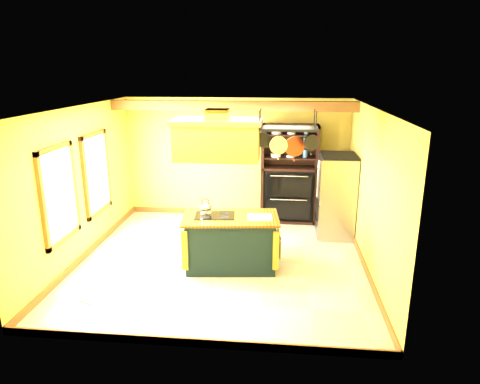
% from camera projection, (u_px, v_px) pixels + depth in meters
% --- Properties ---
extents(floor, '(5.00, 5.00, 0.00)m').
position_uv_depth(floor, '(222.00, 260.00, 7.67)').
color(floor, beige).
rests_on(floor, ground).
extents(ceiling, '(5.00, 5.00, 0.00)m').
position_uv_depth(ceiling, '(220.00, 108.00, 6.91)').
color(ceiling, white).
rests_on(ceiling, wall_back).
extents(wall_back, '(5.00, 0.02, 2.70)m').
position_uv_depth(wall_back, '(237.00, 158.00, 9.68)').
color(wall_back, '#DFC151').
rests_on(wall_back, floor).
extents(wall_front, '(5.00, 0.02, 2.70)m').
position_uv_depth(wall_front, '(190.00, 247.00, 4.90)').
color(wall_front, '#DFC151').
rests_on(wall_front, floor).
extents(wall_left, '(0.02, 5.00, 2.70)m').
position_uv_depth(wall_left, '(81.00, 184.00, 7.53)').
color(wall_left, '#DFC151').
rests_on(wall_left, floor).
extents(wall_right, '(0.02, 5.00, 2.70)m').
position_uv_depth(wall_right, '(371.00, 192.00, 7.05)').
color(wall_right, '#DFC151').
rests_on(wall_right, floor).
extents(ceiling_beam, '(5.00, 0.15, 0.20)m').
position_uv_depth(ceiling_beam, '(232.00, 106.00, 8.57)').
color(ceiling_beam, brown).
rests_on(ceiling_beam, ceiling).
extents(window_near, '(0.06, 1.06, 1.56)m').
position_uv_depth(window_near, '(60.00, 194.00, 6.75)').
color(window_near, brown).
rests_on(window_near, wall_left).
extents(window_far, '(0.06, 1.06, 1.56)m').
position_uv_depth(window_far, '(97.00, 174.00, 8.08)').
color(window_far, brown).
rests_on(window_far, wall_left).
extents(kitchen_island, '(1.69, 1.05, 1.11)m').
position_uv_depth(kitchen_island, '(231.00, 241.00, 7.30)').
color(kitchen_island, '#13262B').
rests_on(kitchen_island, floor).
extents(range_hood, '(1.42, 0.80, 0.80)m').
position_uv_depth(range_hood, '(218.00, 138.00, 6.83)').
color(range_hood, '#AC802B').
rests_on(range_hood, ceiling).
extents(pot_rack, '(1.01, 0.47, 0.75)m').
position_uv_depth(pot_rack, '(287.00, 134.00, 6.70)').
color(pot_rack, black).
rests_on(pot_rack, ceiling).
extents(refrigerator, '(0.72, 0.84, 1.65)m').
position_uv_depth(refrigerator, '(336.00, 198.00, 8.63)').
color(refrigerator, gray).
rests_on(refrigerator, floor).
extents(hutch, '(1.22, 0.56, 2.16)m').
position_uv_depth(hutch, '(289.00, 184.00, 9.48)').
color(hutch, black).
rests_on(hutch, floor).
extents(floor_register, '(0.30, 0.22, 0.01)m').
position_uv_depth(floor_register, '(88.00, 301.00, 6.32)').
color(floor_register, black).
rests_on(floor_register, floor).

